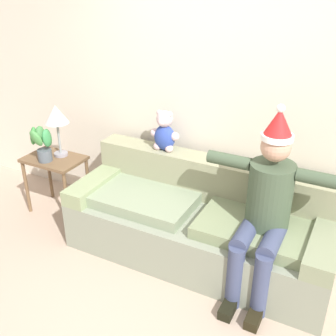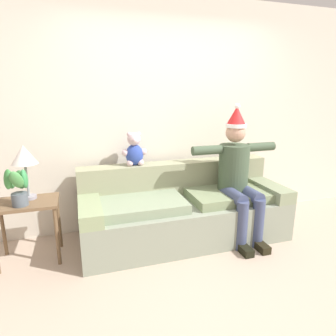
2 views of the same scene
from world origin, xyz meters
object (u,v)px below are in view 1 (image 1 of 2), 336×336
Objects in this scene: side_table at (55,167)px; teddy_bear at (165,133)px; couch at (201,223)px; potted_plant at (42,143)px; person_seated at (266,205)px; table_lamp at (56,117)px.

teddy_bear is at bearing 13.85° from side_table.
potted_plant is at bearing -176.20° from couch.
person_seated is 2.85× the size of table_lamp.
couch is 1.51× the size of person_seated.
table_lamp is 1.40× the size of potted_plant.
potted_plant reaches higher than couch.
potted_plant is at bearing -162.10° from teddy_bear.
person_seated is at bearing -6.06° from table_lamp.
table_lamp is at bearing 173.94° from person_seated.
person_seated is (0.58, -0.16, 0.44)m from couch.
side_table is (-2.20, 0.15, -0.26)m from person_seated.
table_lamp is (-2.18, 0.23, 0.26)m from person_seated.
table_lamp is at bearing 71.82° from side_table.
couch is at bearing 3.80° from potted_plant.
table_lamp reaches higher than side_table.
person_seated reaches higher than table_lamp.
side_table is at bearing 176.11° from person_seated.
person_seated is 2.22m from side_table.
teddy_bear is (-0.50, 0.26, 0.67)m from couch.
potted_plant is at bearing -108.07° from side_table.
couch reaches higher than side_table.
person_seated is at bearing -21.61° from teddy_bear.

